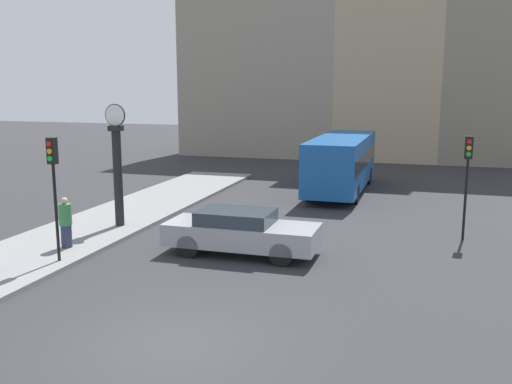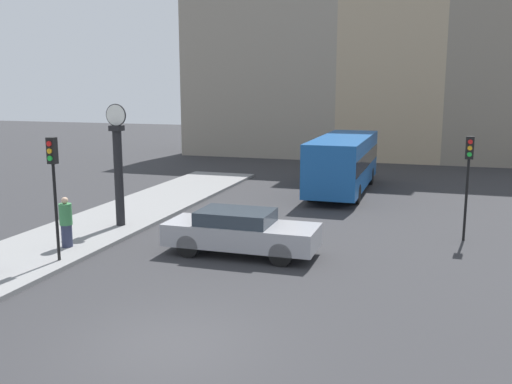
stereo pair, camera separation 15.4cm
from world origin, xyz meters
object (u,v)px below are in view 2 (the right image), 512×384
(traffic_light_near, at_px, (54,173))
(street_clock, at_px, (118,167))
(traffic_light_far, at_px, (468,166))
(pedestrian_green_hoodie, at_px, (66,222))
(sedan_car, at_px, (241,231))
(bus_distant, at_px, (343,161))

(traffic_light_near, relative_size, street_clock, 0.82)
(traffic_light_far, distance_m, pedestrian_green_hoodie, 13.34)
(sedan_car, bearing_deg, pedestrian_green_hoodie, -166.32)
(sedan_car, bearing_deg, bus_distant, 83.16)
(traffic_light_far, bearing_deg, pedestrian_green_hoodie, -157.11)
(bus_distant, relative_size, traffic_light_near, 2.37)
(street_clock, bearing_deg, bus_distant, 55.66)
(sedan_car, distance_m, traffic_light_near, 5.82)
(sedan_car, relative_size, pedestrian_green_hoodie, 2.94)
(street_clock, distance_m, pedestrian_green_hoodie, 3.36)
(sedan_car, xyz_separation_m, street_clock, (-5.31, 1.75, 1.56))
(traffic_light_far, bearing_deg, traffic_light_near, -150.87)
(traffic_light_far, relative_size, pedestrian_green_hoodie, 2.20)
(bus_distant, distance_m, traffic_light_near, 15.50)
(traffic_light_near, relative_size, traffic_light_far, 1.02)
(traffic_light_far, xyz_separation_m, pedestrian_green_hoodie, (-12.20, -5.15, -1.63))
(pedestrian_green_hoodie, bearing_deg, bus_distant, 62.08)
(bus_distant, xyz_separation_m, pedestrian_green_hoodie, (-6.82, -12.87, -0.64))
(traffic_light_near, height_order, street_clock, street_clock)
(street_clock, bearing_deg, pedestrian_green_hoodie, -92.31)
(bus_distant, bearing_deg, sedan_car, -96.84)
(sedan_car, xyz_separation_m, traffic_light_near, (-4.80, -2.62, 2.01))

